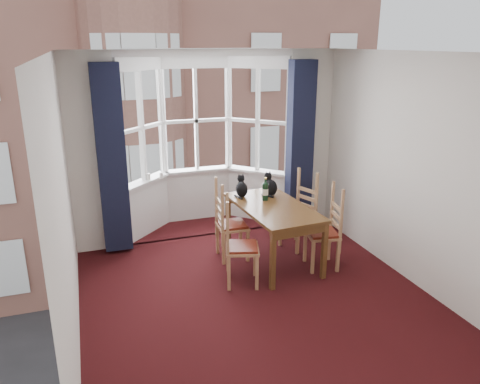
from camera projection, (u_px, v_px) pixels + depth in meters
name	position (u px, v px, depth m)	size (l,w,h in m)	color
floor	(262.00, 306.00, 5.38)	(4.50, 4.50, 0.00)	black
ceiling	(267.00, 52.00, 4.52)	(4.50, 4.50, 0.00)	white
wall_left	(64.00, 211.00, 4.33)	(4.50, 4.50, 0.00)	silver
wall_right	(420.00, 174.00, 5.56)	(4.50, 4.50, 0.00)	silver
wall_near	(398.00, 293.00, 2.92)	(4.00, 4.00, 0.00)	silver
wall_back_pier_left	(93.00, 155.00, 6.46)	(0.70, 0.12, 2.80)	silver
wall_back_pier_right	(308.00, 140.00, 7.48)	(0.70, 0.12, 2.80)	silver
bay_window	(200.00, 140.00, 7.42)	(2.76, 0.94, 2.80)	white
curtain_left	(112.00, 160.00, 6.39)	(0.38, 0.22, 2.60)	black
curtain_right	(300.00, 146.00, 7.26)	(0.38, 0.22, 2.60)	black
dining_table	(273.00, 212.00, 6.29)	(0.94, 1.60, 0.80)	brown
chair_left_near	(235.00, 248.00, 5.75)	(0.50, 0.52, 0.92)	tan
chair_left_far	(226.00, 226.00, 6.43)	(0.42, 0.44, 0.92)	tan
chair_right_near	(329.00, 234.00, 6.20)	(0.47, 0.48, 0.92)	tan
chair_right_far	(302.00, 215.00, 6.85)	(0.52, 0.53, 0.92)	tan
cat_left	(242.00, 188.00, 6.62)	(0.20, 0.26, 0.32)	black
cat_right	(270.00, 186.00, 6.67)	(0.21, 0.27, 0.34)	black
wine_bottle	(265.00, 190.00, 6.44)	(0.08, 0.08, 0.33)	black
candle_tall	(148.00, 177.00, 7.17)	(0.06, 0.06, 0.10)	white
candle_short	(161.00, 175.00, 7.26)	(0.06, 0.06, 0.09)	white
street	(109.00, 162.00, 36.26)	(80.00, 80.00, 0.00)	#333335
tenement_building	(126.00, 78.00, 17.50)	(18.40, 7.80, 15.20)	#915A4B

